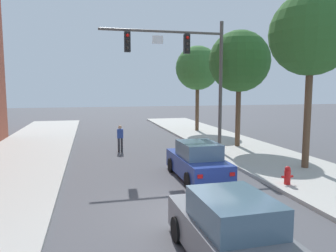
# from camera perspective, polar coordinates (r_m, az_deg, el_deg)

# --- Properties ---
(ground_plane) EXTENTS (120.00, 120.00, 0.00)m
(ground_plane) POSITION_cam_1_polar(r_m,az_deg,el_deg) (10.38, 3.22, -15.26)
(ground_plane) COLOR #4C4C51
(traffic_signal_mast) EXTENTS (6.98, 0.38, 7.50)m
(traffic_signal_mast) POSITION_cam_1_polar(r_m,az_deg,el_deg) (18.47, 3.55, 11.26)
(traffic_signal_mast) COLOR #514C47
(traffic_signal_mast) RESTS_ON sidewalk_right
(car_lead_blue) EXTENTS (1.87, 4.26, 1.60)m
(car_lead_blue) POSITION_cam_1_polar(r_m,az_deg,el_deg) (14.06, 5.23, -6.32)
(car_lead_blue) COLOR navy
(car_lead_blue) RESTS_ON ground
(car_following_grey) EXTENTS (1.90, 4.27, 1.60)m
(car_following_grey) POSITION_cam_1_polar(r_m,az_deg,el_deg) (7.56, 11.00, -18.09)
(car_following_grey) COLOR slate
(car_following_grey) RESTS_ON ground
(pedestrian_crossing_road) EXTENTS (0.36, 0.22, 1.64)m
(pedestrian_crossing_road) POSITION_cam_1_polar(r_m,az_deg,el_deg) (19.97, -8.42, -1.95)
(pedestrian_crossing_road) COLOR #333338
(pedestrian_crossing_road) RESTS_ON ground
(fire_hydrant) EXTENTS (0.48, 0.24, 0.72)m
(fire_hydrant) POSITION_cam_1_polar(r_m,az_deg,el_deg) (13.55, 20.30, -8.15)
(fire_hydrant) COLOR red
(fire_hydrant) RESTS_ON sidewalk_right
(street_tree_nearest) EXTENTS (3.78, 3.78, 8.07)m
(street_tree_nearest) POSITION_cam_1_polar(r_m,az_deg,el_deg) (16.52, 23.96, 14.53)
(street_tree_nearest) COLOR brown
(street_tree_nearest) RESTS_ON sidewalk_right
(street_tree_second) EXTENTS (3.88, 3.88, 7.37)m
(street_tree_second) POSITION_cam_1_polar(r_m,az_deg,el_deg) (21.33, 12.46, 11.02)
(street_tree_second) COLOR brown
(street_tree_second) RESTS_ON sidewalk_right
(street_tree_third) EXTENTS (3.83, 3.83, 7.41)m
(street_tree_third) POSITION_cam_1_polar(r_m,az_deg,el_deg) (28.74, 5.24, 10.10)
(street_tree_third) COLOR brown
(street_tree_third) RESTS_ON sidewalk_right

